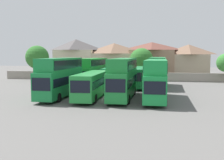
{
  "coord_description": "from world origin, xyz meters",
  "views": [
    {
      "loc": [
        6.39,
        -32.97,
        5.6
      ],
      "look_at": [
        0.0,
        3.0,
        2.1
      ],
      "focal_mm": 43.31,
      "sensor_mm": 36.0,
      "label": 1
    }
  ],
  "objects_px": {
    "bus_2": "(92,84)",
    "tree_right_of_lot": "(37,57)",
    "bus_4": "(156,78)",
    "house_terrace_left": "(76,58)",
    "bus_8": "(158,70)",
    "house_terrace_centre": "(114,60)",
    "house_terrace_far_right": "(188,61)",
    "bus_3": "(123,76)",
    "tree_left_of_lot": "(141,60)",
    "bus_5": "(93,70)",
    "bus_6": "(113,75)",
    "bus_7": "(135,76)",
    "bus_1": "(61,75)",
    "house_terrace_right": "(152,60)"
  },
  "relations": [
    {
      "from": "bus_5",
      "to": "bus_2",
      "type": "bearing_deg",
      "value": 16.23
    },
    {
      "from": "bus_1",
      "to": "bus_3",
      "type": "xyz_separation_m",
      "value": [
        8.19,
        0.11,
        -0.01
      ]
    },
    {
      "from": "bus_7",
      "to": "bus_3",
      "type": "bearing_deg",
      "value": -4.64
    },
    {
      "from": "house_terrace_centre",
      "to": "house_terrace_right",
      "type": "relative_size",
      "value": 1.02
    },
    {
      "from": "house_terrace_left",
      "to": "house_terrace_centre",
      "type": "distance_m",
      "value": 9.65
    },
    {
      "from": "bus_5",
      "to": "house_terrace_centre",
      "type": "bearing_deg",
      "value": 179.6
    },
    {
      "from": "bus_2",
      "to": "bus_6",
      "type": "xyz_separation_m",
      "value": [
        0.34,
        13.59,
        0.0
      ]
    },
    {
      "from": "bus_3",
      "to": "bus_6",
      "type": "xyz_separation_m",
      "value": [
        -3.56,
        13.19,
        -0.97
      ]
    },
    {
      "from": "bus_7",
      "to": "house_terrace_centre",
      "type": "relative_size",
      "value": 1.09
    },
    {
      "from": "bus_1",
      "to": "bus_7",
      "type": "bearing_deg",
      "value": 146.52
    },
    {
      "from": "house_terrace_left",
      "to": "house_terrace_far_right",
      "type": "height_order",
      "value": "house_terrace_left"
    },
    {
      "from": "bus_1",
      "to": "bus_6",
      "type": "relative_size",
      "value": 1.06
    },
    {
      "from": "house_terrace_centre",
      "to": "house_terrace_far_right",
      "type": "height_order",
      "value": "house_terrace_centre"
    },
    {
      "from": "bus_2",
      "to": "tree_right_of_lot",
      "type": "relative_size",
      "value": 1.56
    },
    {
      "from": "house_terrace_left",
      "to": "bus_1",
      "type": "bearing_deg",
      "value": -75.97
    },
    {
      "from": "bus_7",
      "to": "bus_6",
      "type": "bearing_deg",
      "value": -99.48
    },
    {
      "from": "bus_3",
      "to": "house_terrace_right",
      "type": "distance_m",
      "value": 32.65
    },
    {
      "from": "bus_1",
      "to": "tree_left_of_lot",
      "type": "height_order",
      "value": "tree_left_of_lot"
    },
    {
      "from": "bus_4",
      "to": "house_terrace_far_right",
      "type": "xyz_separation_m",
      "value": [
        7.01,
        32.68,
        1.23
      ]
    },
    {
      "from": "tree_right_of_lot",
      "to": "bus_2",
      "type": "bearing_deg",
      "value": -50.11
    },
    {
      "from": "bus_1",
      "to": "bus_5",
      "type": "height_order",
      "value": "bus_1"
    },
    {
      "from": "bus_7",
      "to": "bus_8",
      "type": "bearing_deg",
      "value": 90.65
    },
    {
      "from": "house_terrace_left",
      "to": "tree_left_of_lot",
      "type": "xyz_separation_m",
      "value": [
        16.55,
        -5.53,
        -0.38
      ]
    },
    {
      "from": "bus_4",
      "to": "house_terrace_left",
      "type": "bearing_deg",
      "value": -147.06
    },
    {
      "from": "bus_5",
      "to": "bus_7",
      "type": "bearing_deg",
      "value": 87.44
    },
    {
      "from": "bus_3",
      "to": "house_terrace_left",
      "type": "distance_m",
      "value": 35.07
    },
    {
      "from": "bus_6",
      "to": "tree_left_of_lot",
      "type": "relative_size",
      "value": 1.59
    },
    {
      "from": "bus_5",
      "to": "house_terrace_far_right",
      "type": "distance_m",
      "value": 26.36
    },
    {
      "from": "tree_left_of_lot",
      "to": "house_terrace_centre",
      "type": "bearing_deg",
      "value": 143.17
    },
    {
      "from": "bus_4",
      "to": "bus_7",
      "type": "xyz_separation_m",
      "value": [
        -3.72,
        13.14,
        -0.89
      ]
    },
    {
      "from": "bus_5",
      "to": "house_terrace_left",
      "type": "relative_size",
      "value": 1.22
    },
    {
      "from": "bus_8",
      "to": "house_terrace_far_right",
      "type": "distance_m",
      "value": 20.53
    },
    {
      "from": "bus_8",
      "to": "tree_left_of_lot",
      "type": "relative_size",
      "value": 1.65
    },
    {
      "from": "house_terrace_far_right",
      "to": "tree_left_of_lot",
      "type": "distance_m",
      "value": 12.49
    },
    {
      "from": "house_terrace_centre",
      "to": "bus_3",
      "type": "bearing_deg",
      "value": -78.31
    },
    {
      "from": "bus_3",
      "to": "house_terrace_left",
      "type": "relative_size",
      "value": 1.18
    },
    {
      "from": "bus_1",
      "to": "house_terrace_centre",
      "type": "relative_size",
      "value": 1.05
    },
    {
      "from": "bus_4",
      "to": "house_terrace_left",
      "type": "height_order",
      "value": "house_terrace_left"
    },
    {
      "from": "house_terrace_left",
      "to": "house_terrace_right",
      "type": "xyz_separation_m",
      "value": [
        18.55,
        1.37,
        -0.41
      ]
    },
    {
      "from": "bus_2",
      "to": "house_terrace_centre",
      "type": "distance_m",
      "value": 31.38
    },
    {
      "from": "bus_4",
      "to": "tree_left_of_lot",
      "type": "bearing_deg",
      "value": -171.81
    },
    {
      "from": "bus_6",
      "to": "house_terrace_left",
      "type": "bearing_deg",
      "value": -145.84
    },
    {
      "from": "bus_3",
      "to": "bus_8",
      "type": "height_order",
      "value": "bus_3"
    },
    {
      "from": "bus_8",
      "to": "house_terrace_centre",
      "type": "bearing_deg",
      "value": -147.5
    },
    {
      "from": "bus_5",
      "to": "house_terrace_centre",
      "type": "distance_m",
      "value": 17.46
    },
    {
      "from": "bus_1",
      "to": "bus_6",
      "type": "bearing_deg",
      "value": 160.99
    },
    {
      "from": "bus_3",
      "to": "tree_left_of_lot",
      "type": "distance_m",
      "value": 25.66
    },
    {
      "from": "bus_2",
      "to": "house_terrace_left",
      "type": "relative_size",
      "value": 1.18
    },
    {
      "from": "house_terrace_left",
      "to": "tree_left_of_lot",
      "type": "height_order",
      "value": "house_terrace_left"
    },
    {
      "from": "bus_4",
      "to": "bus_6",
      "type": "xyz_separation_m",
      "value": [
        -7.65,
        13.59,
        -0.9
      ]
    }
  ]
}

